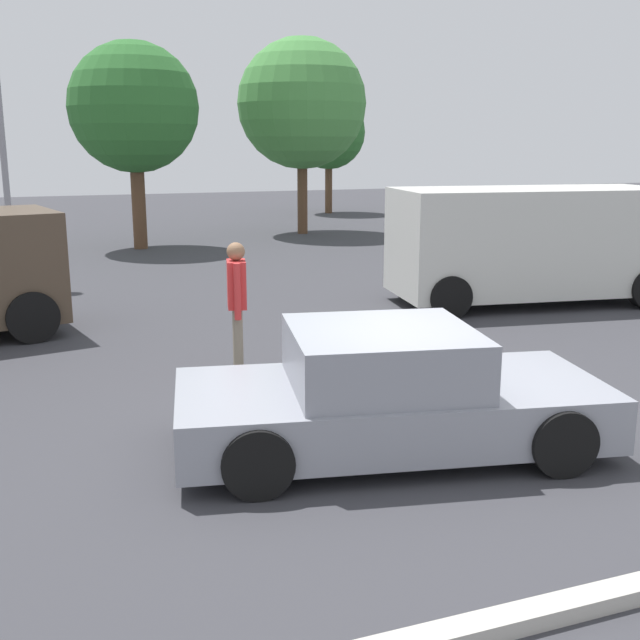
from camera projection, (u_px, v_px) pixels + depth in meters
name	position (u px, v px, depth m)	size (l,w,h in m)	color
ground_plane	(385.00, 441.00, 7.99)	(80.00, 80.00, 0.00)	#38383D
sedan_foreground	(388.00, 395.00, 7.64)	(4.48, 2.59, 1.25)	gray
van_white	(530.00, 242.00, 14.59)	(5.33, 2.83, 2.17)	silver
pedestrian	(237.00, 295.00, 10.16)	(0.32, 0.56, 1.74)	gray
parking_curb	(591.00, 601.00, 5.10)	(7.06, 0.20, 0.12)	#B7B2A8
tree_back_left	(134.00, 108.00, 21.49)	(3.61, 3.61, 5.75)	brown
tree_back_center	(329.00, 133.00, 32.72)	(3.10, 3.10, 4.96)	brown
tree_back_right	(302.00, 104.00, 25.10)	(4.20, 4.20, 6.32)	brown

